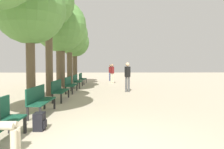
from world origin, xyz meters
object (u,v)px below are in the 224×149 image
Objects in this scene: tree_row_2 at (48,3)px; pedestrian_mid at (128,75)px; pedestrian_far at (112,72)px; bench_row_4 at (77,80)px; bench_row_1 at (39,98)px; tree_row_4 at (69,35)px; bench_row_3 at (70,83)px; tree_row_1 at (30,9)px; pedestrian_near at (110,72)px; tree_row_5 at (75,43)px; bench_row_2 at (59,89)px; backpack at (40,122)px; tree_row_3 at (60,27)px; bench_row_5 at (82,78)px.

tree_row_2 is 3.55× the size of pedestrian_mid.
tree_row_2 reaches higher than pedestrian_far.
bench_row_4 is 4.22m from pedestrian_mid.
bench_row_1 is 0.32× the size of tree_row_4.
bench_row_4 is 0.28× the size of tree_row_2.
bench_row_3 is (0.00, 5.51, 0.00)m from bench_row_1.
pedestrian_near is (3.19, 12.78, -2.82)m from tree_row_1.
bench_row_4 is 0.32× the size of tree_row_4.
tree_row_4 reaches higher than tree_row_5.
bench_row_1 is 13.02m from tree_row_5.
tree_row_2 reaches higher than pedestrian_near.
bench_row_2 is 11.82m from pedestrian_near.
tree_row_2 is at bearing 90.00° from tree_row_1.
tree_row_1 reaches higher than backpack.
bench_row_3 is 0.35× the size of tree_row_5.
bench_row_4 is 5.37m from tree_row_5.
tree_row_4 is 1.10× the size of tree_row_5.
bench_row_2 is at bearing -78.72° from tree_row_3.
pedestrian_near reaches higher than bench_row_2.
tree_row_4 reaches higher than backpack.
bench_row_5 is 12.75m from backpack.
pedestrian_far is (3.33, 4.77, -3.02)m from tree_row_3.
bench_row_1 is 0.33× the size of tree_row_1.
tree_row_5 is at bearing 94.70° from bench_row_2.
tree_row_3 is 3.29× the size of pedestrian_mid.
tree_row_2 reaches higher than backpack.
tree_row_4 is at bearing 96.39° from bench_row_2.
bench_row_1 and bench_row_2 have the same top height.
pedestrian_mid is (3.32, 0.19, 0.47)m from bench_row_3.
pedestrian_mid is at bearing 59.81° from bench_row_1.
tree_row_3 is at bearing 101.28° from bench_row_2.
tree_row_5 is at bearing 96.50° from bench_row_3.
tree_row_5 reaches higher than bench_row_2.
tree_row_1 is 5.28m from tree_row_3.
pedestrian_far is at bearing -87.11° from pedestrian_near.
tree_row_1 is at bearing -123.80° from bench_row_2.
backpack is at bearing -67.46° from tree_row_1.
tree_row_3 is at bearing 164.79° from pedestrian_mid.
bench_row_3 is at bearing -176.76° from pedestrian_mid.
pedestrian_far is at bearing 97.71° from pedestrian_mid.
tree_row_2 is at bearing -90.00° from tree_row_3.
bench_row_1 is 1.04× the size of pedestrian_far.
bench_row_4 is at bearing -127.15° from pedestrian_far.
pedestrian_mid is (4.13, 4.16, -2.75)m from tree_row_1.
bench_row_4 is 1.00× the size of bench_row_5.
bench_row_3 is 1.00× the size of bench_row_4.
tree_row_2 reaches higher than bench_row_4.
bench_row_3 is 0.32× the size of tree_row_4.
bench_row_4 is 2.76m from bench_row_5.
tree_row_2 reaches higher than bench_row_5.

